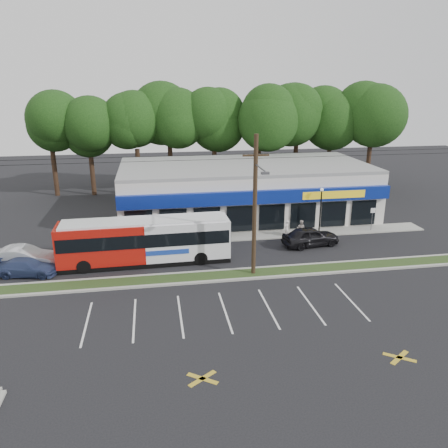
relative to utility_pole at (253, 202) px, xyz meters
The scene contains 16 objects.
ground 6.18m from the utility_pole, 161.89° to the right, with size 120.00×120.00×0.00m, color black.
grass_strip 6.06m from the utility_pole, behind, with size 40.00×1.60×0.12m, color #283817.
curb_south 6.10m from the utility_pole, 164.67° to the right, with size 40.00×0.25×0.14m, color #9E9E93.
curb_north 6.12m from the utility_pole, 161.93° to the left, with size 40.00×0.25×0.14m, color #9E9E93.
sidewalk 9.93m from the utility_pole, 74.97° to the left, with size 32.00×2.20×0.10m, color #9E9E93.
strip_mall 15.47m from the utility_pole, 79.90° to the left, with size 25.00×12.55×5.30m.
utility_pole is the anchor object (origin of this frame).
lamp_post 11.67m from the utility_pole, 43.95° to the left, with size 0.30×0.30×4.25m.
sign_post 15.71m from the utility_pole, 30.15° to the left, with size 0.45×0.10×2.23m.
tree_line 25.28m from the utility_pole, 87.33° to the left, with size 46.76×6.76×11.83m.
metrobus 9.01m from the utility_pole, 154.37° to the left, with size 12.84×2.97×3.43m.
car_dark 9.20m from the utility_pole, 38.36° to the left, with size 1.94×4.81×1.64m, color black.
car_silver 17.52m from the utility_pole, 166.15° to the left, with size 1.72×4.95×1.63m, color #B5B8BE.
car_blue 16.74m from the utility_pole, behind, with size 1.74×4.28×1.24m, color navy.
pedestrian_a 10.06m from the utility_pole, 56.49° to the left, with size 0.56×0.37×1.53m, color silver.
pedestrian_b 10.56m from the utility_pole, 49.45° to the left, with size 0.76×0.59×1.57m, color beige.
Camera 1 is at (-3.82, -27.09, 13.21)m, focal length 35.00 mm.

